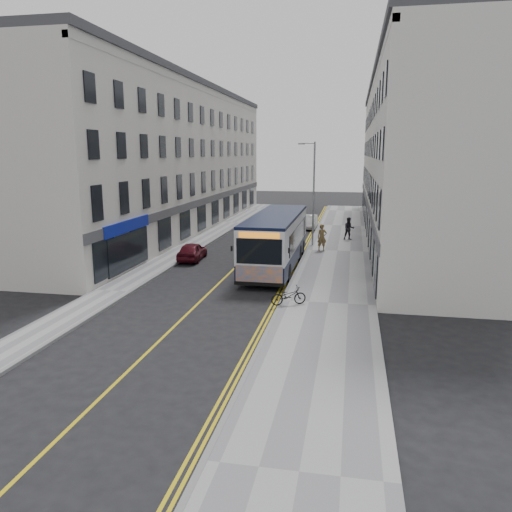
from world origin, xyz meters
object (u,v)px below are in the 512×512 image
at_px(pedestrian_far, 349,229).
at_px(city_bus, 276,239).
at_px(bicycle, 289,296).
at_px(pedestrian_near, 322,237).
at_px(car_white, 309,222).
at_px(streetlamp, 313,190).
at_px(car_maroon, 192,251).

bearing_deg(pedestrian_far, city_bus, -125.69).
xyz_separation_m(bicycle, pedestrian_far, (2.61, 18.86, 0.48)).
xyz_separation_m(bicycle, pedestrian_near, (0.71, 13.77, 0.53)).
distance_m(pedestrian_far, car_white, 7.46).
distance_m(streetlamp, pedestrian_far, 5.26).
height_order(bicycle, pedestrian_near, pedestrian_near).
bearing_deg(bicycle, streetlamp, -23.67).
relative_size(streetlamp, pedestrian_far, 4.31).
bearing_deg(car_maroon, streetlamp, -142.21).
bearing_deg(car_white, streetlamp, -84.28).
relative_size(streetlamp, city_bus, 0.68).
xyz_separation_m(streetlamp, pedestrian_near, (0.94, -2.17, -3.28)).
bearing_deg(pedestrian_near, car_white, 81.63).
bearing_deg(pedestrian_far, pedestrian_near, -123.51).
bearing_deg(pedestrian_near, streetlamp, 95.57).
xyz_separation_m(streetlamp, pedestrian_far, (2.84, 2.92, -3.33)).
height_order(pedestrian_far, car_white, pedestrian_far).
bearing_deg(pedestrian_far, streetlamp, -147.18).
distance_m(streetlamp, pedestrian_near, 4.05).
xyz_separation_m(city_bus, car_white, (0.65, 17.09, -1.23)).
bearing_deg(car_white, pedestrian_near, -80.80).
distance_m(bicycle, car_white, 25.29).
distance_m(city_bus, car_maroon, 6.18).
relative_size(city_bus, car_white, 3.01).
distance_m(city_bus, pedestrian_near, 6.20).
bearing_deg(bicycle, car_maroon, 15.54).
relative_size(car_white, car_maroon, 1.08).
relative_size(pedestrian_near, pedestrian_far, 1.05).
bearing_deg(car_maroon, car_white, -115.98).
distance_m(pedestrian_near, car_white, 11.66).
bearing_deg(car_maroon, pedestrian_near, -155.72).
relative_size(bicycle, car_maroon, 0.47).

